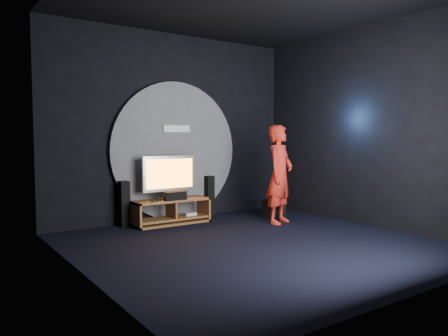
# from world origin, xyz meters

# --- Properties ---
(floor) EXTENTS (5.00, 5.00, 0.00)m
(floor) POSITION_xyz_m (0.00, 0.00, 0.00)
(floor) COLOR black
(floor) RESTS_ON ground
(back_wall) EXTENTS (5.00, 0.04, 3.50)m
(back_wall) POSITION_xyz_m (0.00, 2.50, 1.75)
(back_wall) COLOR black
(back_wall) RESTS_ON ground
(front_wall) EXTENTS (5.00, 0.04, 3.50)m
(front_wall) POSITION_xyz_m (0.00, -2.50, 1.75)
(front_wall) COLOR black
(front_wall) RESTS_ON ground
(left_wall) EXTENTS (0.04, 5.00, 3.50)m
(left_wall) POSITION_xyz_m (-2.50, 0.00, 1.75)
(left_wall) COLOR black
(left_wall) RESTS_ON ground
(right_wall) EXTENTS (0.04, 5.00, 3.50)m
(right_wall) POSITION_xyz_m (2.50, 0.00, 1.75)
(right_wall) COLOR black
(right_wall) RESTS_ON ground
(wall_disc_panel) EXTENTS (2.60, 0.11, 2.60)m
(wall_disc_panel) POSITION_xyz_m (0.00, 2.44, 1.30)
(wall_disc_panel) COLOR #515156
(wall_disc_panel) RESTS_ON ground
(media_console) EXTENTS (1.41, 0.45, 0.45)m
(media_console) POSITION_xyz_m (-0.30, 2.05, 0.19)
(media_console) COLOR brown
(media_console) RESTS_ON ground
(tv) EXTENTS (1.03, 0.22, 0.78)m
(tv) POSITION_xyz_m (-0.31, 2.12, 0.88)
(tv) COLOR #B1B1B8
(tv) RESTS_ON media_console
(center_speaker) EXTENTS (0.40, 0.15, 0.15)m
(center_speaker) POSITION_xyz_m (-0.31, 1.90, 0.53)
(center_speaker) COLOR black
(center_speaker) RESTS_ON media_console
(remote) EXTENTS (0.18, 0.05, 0.02)m
(remote) POSITION_xyz_m (-0.66, 1.93, 0.46)
(remote) COLOR black
(remote) RESTS_ON media_console
(tower_speaker_left) EXTENTS (0.16, 0.18, 0.80)m
(tower_speaker_left) POSITION_xyz_m (-1.09, 2.32, 0.40)
(tower_speaker_left) COLOR black
(tower_speaker_left) RESTS_ON ground
(tower_speaker_right) EXTENTS (0.16, 0.18, 0.80)m
(tower_speaker_right) POSITION_xyz_m (0.69, 2.35, 0.40)
(tower_speaker_right) COLOR black
(tower_speaker_right) RESTS_ON ground
(subwoofer) EXTENTS (0.32, 0.32, 0.36)m
(subwoofer) POSITION_xyz_m (1.57, 1.40, 0.18)
(subwoofer) COLOR black
(subwoofer) RESTS_ON ground
(player) EXTENTS (0.77, 0.65, 1.78)m
(player) POSITION_xyz_m (1.35, 1.00, 0.89)
(player) COLOR red
(player) RESTS_ON ground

